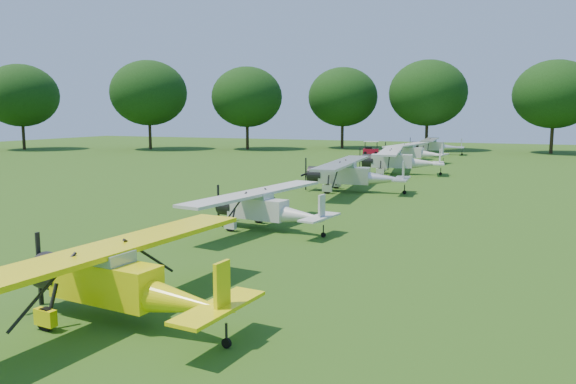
{
  "coord_description": "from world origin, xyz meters",
  "views": [
    {
      "loc": [
        10.83,
        -25.97,
        5.35
      ],
      "look_at": [
        0.04,
        -0.21,
        1.4
      ],
      "focal_mm": 35.0,
      "sensor_mm": 36.0,
      "label": 1
    }
  ],
  "objects_px": {
    "aircraft_3": "(266,206)",
    "aircraft_4": "(352,173)",
    "aircraft_7": "(435,145)",
    "golf_cart": "(371,150)",
    "aircraft_5": "(398,159)",
    "aircraft_6": "(412,151)",
    "aircraft_2": "(119,277)"
  },
  "relations": [
    {
      "from": "aircraft_6",
      "to": "golf_cart",
      "type": "xyz_separation_m",
      "value": [
        -7.17,
        9.85,
        -0.69
      ]
    },
    {
      "from": "aircraft_3",
      "to": "aircraft_7",
      "type": "height_order",
      "value": "aircraft_7"
    },
    {
      "from": "aircraft_3",
      "to": "aircraft_6",
      "type": "xyz_separation_m",
      "value": [
        -0.3,
        38.37,
        0.14
      ]
    },
    {
      "from": "aircraft_6",
      "to": "aircraft_7",
      "type": "height_order",
      "value": "aircraft_7"
    },
    {
      "from": "aircraft_2",
      "to": "aircraft_3",
      "type": "relative_size",
      "value": 1.09
    },
    {
      "from": "aircraft_2",
      "to": "aircraft_5",
      "type": "height_order",
      "value": "aircraft_5"
    },
    {
      "from": "aircraft_4",
      "to": "aircraft_6",
      "type": "bearing_deg",
      "value": 86.24
    },
    {
      "from": "aircraft_2",
      "to": "aircraft_3",
      "type": "height_order",
      "value": "aircraft_2"
    },
    {
      "from": "aircraft_2",
      "to": "aircraft_5",
      "type": "xyz_separation_m",
      "value": [
        -0.75,
        37.88,
        0.14
      ]
    },
    {
      "from": "aircraft_4",
      "to": "aircraft_5",
      "type": "xyz_separation_m",
      "value": [
        0.58,
        12.33,
        0.03
      ]
    },
    {
      "from": "aircraft_4",
      "to": "aircraft_7",
      "type": "xyz_separation_m",
      "value": [
        0.08,
        37.68,
        -0.05
      ]
    },
    {
      "from": "golf_cart",
      "to": "aircraft_2",
      "type": "bearing_deg",
      "value": -91.9
    },
    {
      "from": "aircraft_3",
      "to": "golf_cart",
      "type": "bearing_deg",
      "value": 107.7
    },
    {
      "from": "aircraft_2",
      "to": "aircraft_5",
      "type": "relative_size",
      "value": 0.9
    },
    {
      "from": "aircraft_6",
      "to": "golf_cart",
      "type": "height_order",
      "value": "aircraft_6"
    },
    {
      "from": "aircraft_5",
      "to": "aircraft_6",
      "type": "bearing_deg",
      "value": 85.97
    },
    {
      "from": "aircraft_3",
      "to": "aircraft_7",
      "type": "distance_m",
      "value": 51.27
    },
    {
      "from": "aircraft_5",
      "to": "golf_cart",
      "type": "bearing_deg",
      "value": 101.48
    },
    {
      "from": "aircraft_3",
      "to": "aircraft_4",
      "type": "bearing_deg",
      "value": 98.34
    },
    {
      "from": "aircraft_4",
      "to": "aircraft_5",
      "type": "bearing_deg",
      "value": 82.52
    },
    {
      "from": "aircraft_3",
      "to": "aircraft_6",
      "type": "bearing_deg",
      "value": 99.34
    },
    {
      "from": "aircraft_3",
      "to": "aircraft_7",
      "type": "xyz_separation_m",
      "value": [
        0.21,
        51.27,
        0.15
      ]
    },
    {
      "from": "aircraft_3",
      "to": "aircraft_7",
      "type": "bearing_deg",
      "value": 98.66
    },
    {
      "from": "aircraft_2",
      "to": "aircraft_6",
      "type": "height_order",
      "value": "aircraft_6"
    },
    {
      "from": "aircraft_6",
      "to": "aircraft_5",
      "type": "bearing_deg",
      "value": -76.66
    },
    {
      "from": "aircraft_7",
      "to": "golf_cart",
      "type": "relative_size",
      "value": 5.09
    },
    {
      "from": "aircraft_7",
      "to": "golf_cart",
      "type": "distance_m",
      "value": 8.3
    },
    {
      "from": "aircraft_5",
      "to": "aircraft_7",
      "type": "xyz_separation_m",
      "value": [
        -0.51,
        25.34,
        -0.08
      ]
    },
    {
      "from": "aircraft_2",
      "to": "golf_cart",
      "type": "bearing_deg",
      "value": 103.81
    },
    {
      "from": "aircraft_5",
      "to": "aircraft_2",
      "type": "bearing_deg",
      "value": -97.56
    },
    {
      "from": "aircraft_2",
      "to": "aircraft_7",
      "type": "relative_size",
      "value": 0.96
    },
    {
      "from": "aircraft_5",
      "to": "aircraft_6",
      "type": "relative_size",
      "value": 1.07
    }
  ]
}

